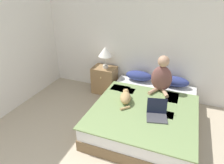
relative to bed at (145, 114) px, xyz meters
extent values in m
cube|color=white|center=(-0.46, 1.12, 1.06)|extent=(5.27, 0.05, 2.55)
cube|color=brown|center=(0.00, 0.01, -0.11)|extent=(1.66, 2.09, 0.20)
cube|color=silver|center=(0.00, 0.01, 0.09)|extent=(1.63, 2.06, 0.21)
cube|color=#758E56|center=(0.00, -0.20, 0.21)|extent=(1.70, 1.68, 0.02)
cube|color=silver|center=(-0.45, 0.35, 0.21)|extent=(0.26, 0.23, 0.01)
cube|color=silver|center=(0.35, -0.19, 0.21)|extent=(0.26, 0.20, 0.01)
cube|color=silver|center=(-0.62, 0.38, 0.21)|extent=(0.36, 0.26, 0.01)
cube|color=silver|center=(0.39, 0.40, 0.21)|extent=(0.22, 0.40, 0.01)
ellipsoid|color=navy|center=(-0.37, 0.89, 0.32)|extent=(0.57, 0.28, 0.20)
ellipsoid|color=navy|center=(0.37, 0.89, 0.32)|extent=(0.57, 0.28, 0.20)
ellipsoid|color=brown|center=(0.14, 0.59, 0.47)|extent=(0.39, 0.22, 0.51)
sphere|color=tan|center=(0.14, 0.59, 0.82)|extent=(0.21, 0.21, 0.21)
cylinder|color=tan|center=(0.03, 0.45, 0.25)|extent=(0.18, 0.28, 0.07)
cylinder|color=tan|center=(0.25, 0.45, 0.25)|extent=(0.18, 0.28, 0.07)
ellipsoid|color=tan|center=(-0.36, -0.08, 0.31)|extent=(0.27, 0.36, 0.19)
sphere|color=tan|center=(-0.41, 0.08, 0.33)|extent=(0.11, 0.11, 0.11)
cone|color=tan|center=(-0.44, 0.08, 0.37)|extent=(0.05, 0.05, 0.05)
cone|color=tan|center=(-0.38, 0.09, 0.37)|extent=(0.05, 0.05, 0.05)
cylinder|color=tan|center=(-0.30, -0.29, 0.24)|extent=(0.15, 0.15, 0.04)
cube|color=#424247|center=(0.24, -0.36, 0.22)|extent=(0.36, 0.32, 0.02)
cube|color=black|center=(0.21, -0.21, 0.36)|extent=(0.32, 0.13, 0.25)
cube|color=#937047|center=(-1.17, 0.85, 0.10)|extent=(0.52, 0.40, 0.61)
sphere|color=tan|center=(-1.17, 0.64, 0.23)|extent=(0.03, 0.03, 0.03)
cylinder|color=beige|center=(-1.13, 0.84, 0.43)|extent=(0.12, 0.12, 0.06)
cylinder|color=beige|center=(-1.13, 0.84, 0.57)|extent=(0.02, 0.02, 0.21)
cone|color=white|center=(-1.13, 0.84, 0.78)|extent=(0.31, 0.31, 0.21)
camera|label=1|loc=(0.51, -2.96, 2.12)|focal=32.00mm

